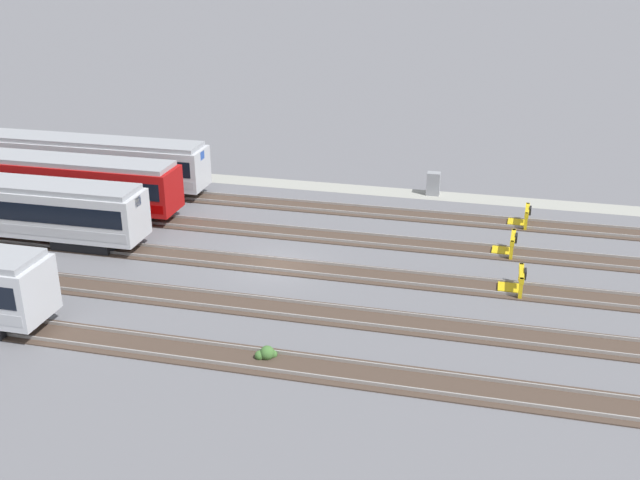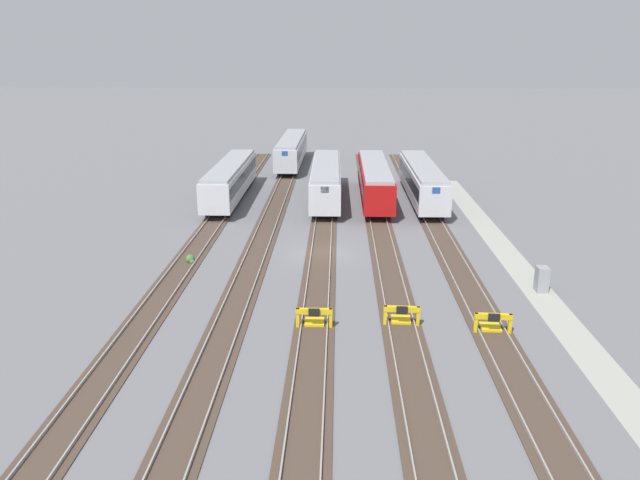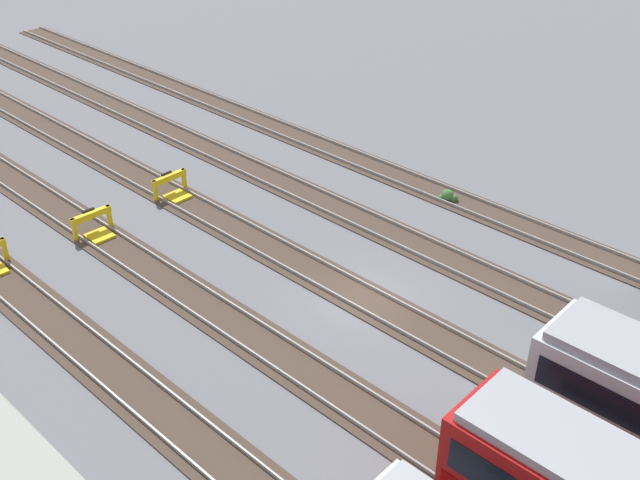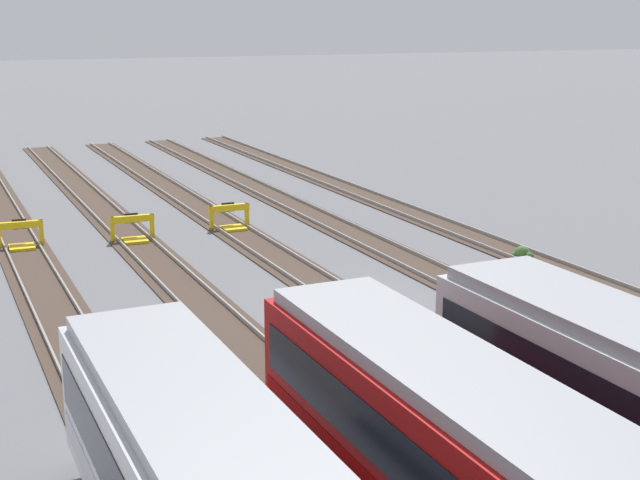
% 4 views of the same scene
% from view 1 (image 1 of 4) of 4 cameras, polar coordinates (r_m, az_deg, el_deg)
% --- Properties ---
extents(ground_plane, '(400.00, 400.00, 0.00)m').
position_cam_1_polar(ground_plane, '(41.22, -3.31, -2.00)').
color(ground_plane, slate).
extents(service_walkway, '(54.00, 2.00, 0.01)m').
position_cam_1_polar(service_walkway, '(53.72, 0.98, 4.02)').
color(service_walkway, '#9E9E93').
rests_on(service_walkway, ground).
extents(rail_track_nearest, '(90.00, 2.23, 0.21)m').
position_cam_1_polar(rail_track_nearest, '(49.75, -0.12, 2.52)').
color(rail_track_nearest, '#47382D').
rests_on(rail_track_nearest, ground).
extents(rail_track_near_inner, '(90.00, 2.23, 0.21)m').
position_cam_1_polar(rail_track_near_inner, '(45.42, -1.57, 0.50)').
color(rail_track_near_inner, '#47382D').
rests_on(rail_track_near_inner, ground).
extents(rail_track_middle, '(90.00, 2.24, 0.21)m').
position_cam_1_polar(rail_track_middle, '(41.20, -3.31, -1.94)').
color(rail_track_middle, '#47382D').
rests_on(rail_track_middle, ground).
extents(rail_track_far_inner, '(90.00, 2.23, 0.21)m').
position_cam_1_polar(rail_track_far_inner, '(37.11, -5.46, -4.93)').
color(rail_track_far_inner, '#47382D').
rests_on(rail_track_far_inner, ground).
extents(rail_track_farthest, '(90.00, 2.23, 0.21)m').
position_cam_1_polar(rail_track_farthest, '(33.22, -8.15, -8.63)').
color(rail_track_farthest, '#47382D').
rests_on(rail_track_farthest, ground).
extents(subway_car_front_row_centre, '(18.02, 2.94, 3.70)m').
position_cam_1_polar(subway_car_front_row_centre, '(55.49, -17.59, 5.76)').
color(subway_car_front_row_centre, silver).
rests_on(subway_car_front_row_centre, ground).
extents(subway_car_front_row_rightmost, '(18.01, 2.90, 3.70)m').
position_cam_1_polar(subway_car_front_row_rightmost, '(51.73, -20.18, 4.23)').
color(subway_car_front_row_rightmost, '#A80F0F').
rests_on(subway_car_front_row_rightmost, ground).
extents(bumper_stop_nearest_track, '(1.38, 2.01, 1.22)m').
position_cam_1_polar(bumper_stop_nearest_track, '(48.36, 15.17, 1.69)').
color(bumper_stop_nearest_track, gold).
rests_on(bumper_stop_nearest_track, ground).
extents(bumper_stop_near_inner_track, '(1.38, 2.01, 1.22)m').
position_cam_1_polar(bumper_stop_near_inner_track, '(43.87, 14.12, -0.38)').
color(bumper_stop_near_inner_track, gold).
rests_on(bumper_stop_near_inner_track, ground).
extents(bumper_stop_middle_track, '(1.34, 2.00, 1.22)m').
position_cam_1_polar(bumper_stop_middle_track, '(39.48, 14.68, -3.09)').
color(bumper_stop_middle_track, gold).
rests_on(bumper_stop_middle_track, ground).
extents(electrical_cabinet, '(0.90, 0.73, 1.60)m').
position_cam_1_polar(electrical_cabinet, '(52.62, 8.63, 4.27)').
color(electrical_cabinet, gray).
rests_on(electrical_cabinet, ground).
extents(weed_clump, '(0.92, 0.70, 0.64)m').
position_cam_1_polar(weed_clump, '(32.65, -4.12, -8.63)').
color(weed_clump, '#427033').
rests_on(weed_clump, ground).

